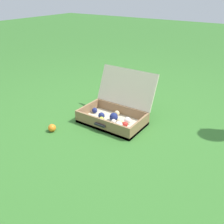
# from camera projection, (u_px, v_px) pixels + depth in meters

# --- Properties ---
(ground_plane) EXTENTS (16.00, 16.00, 0.00)m
(ground_plane) POSITION_uv_depth(u_px,v_px,m) (119.00, 127.00, 2.32)
(ground_plane) COLOR #336B28
(open_suitcase) EXTENTS (0.59, 0.52, 0.45)m
(open_suitcase) POSITION_uv_depth(u_px,v_px,m) (116.00, 111.00, 2.37)
(open_suitcase) COLOR beige
(open_suitcase) RESTS_ON ground
(stray_ball_on_grass) EXTENTS (0.07, 0.07, 0.07)m
(stray_ball_on_grass) POSITION_uv_depth(u_px,v_px,m) (52.00, 128.00, 2.23)
(stray_ball_on_grass) COLOR orange
(stray_ball_on_grass) RESTS_ON ground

